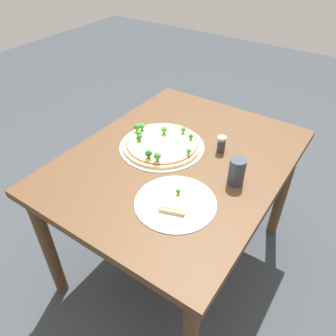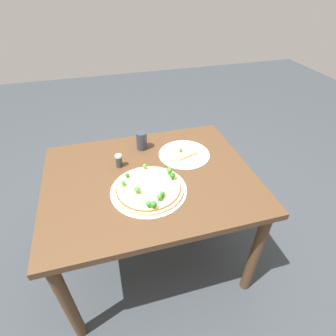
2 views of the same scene
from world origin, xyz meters
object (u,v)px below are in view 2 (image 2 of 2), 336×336
dining_table (150,189)px  condiment_shaker (119,161)px  pizza_tray_whole (149,188)px  pizza_tray_slice (184,153)px  drinking_cup (142,141)px

dining_table → condiment_shaker: bearing=-42.3°
pizza_tray_whole → pizza_tray_slice: (-0.28, -0.26, -0.01)m
drinking_cup → condiment_shaker: (0.16, 0.15, -0.02)m
pizza_tray_whole → pizza_tray_slice: size_ratio=1.27×
drinking_cup → pizza_tray_slice: bearing=150.1°
pizza_tray_whole → pizza_tray_slice: 0.38m
dining_table → pizza_tray_slice: pizza_tray_slice is taller
pizza_tray_slice → drinking_cup: 0.28m
pizza_tray_slice → condiment_shaker: (0.40, 0.01, 0.03)m
dining_table → pizza_tray_whole: size_ratio=2.89×
pizza_tray_whole → drinking_cup: (-0.04, -0.40, 0.04)m
pizza_tray_whole → drinking_cup: drinking_cup is taller
condiment_shaker → drinking_cup: bearing=-137.4°
drinking_cup → condiment_shaker: size_ratio=1.46×
pizza_tray_slice → condiment_shaker: 0.40m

